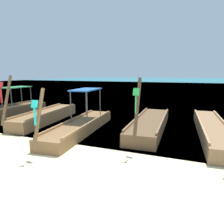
% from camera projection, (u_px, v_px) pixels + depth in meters
% --- Properties ---
extents(ground, '(120.00, 120.00, 0.00)m').
position_uv_depth(ground, '(55.00, 174.00, 5.80)').
color(ground, beige).
extents(sea_water, '(120.00, 120.00, 0.00)m').
position_uv_depth(sea_water, '(182.00, 82.00, 62.70)').
color(sea_water, '#147A89').
rests_on(sea_water, ground).
extents(longtail_boat_blue_ribbon, '(1.32, 6.01, 2.90)m').
position_uv_depth(longtail_boat_blue_ribbon, '(9.00, 111.00, 13.27)').
color(longtail_boat_blue_ribbon, brown).
rests_on(longtail_boat_blue_ribbon, ground).
extents(longtail_boat_red_ribbon, '(1.76, 6.20, 2.72)m').
position_uv_depth(longtail_boat_red_ribbon, '(46.00, 116.00, 12.02)').
color(longtail_boat_red_ribbon, brown).
rests_on(longtail_boat_red_ribbon, ground).
extents(longtail_boat_turquoise_ribbon, '(1.72, 6.55, 2.33)m').
position_uv_depth(longtail_boat_turquoise_ribbon, '(81.00, 126.00, 9.90)').
color(longtail_boat_turquoise_ribbon, brown).
rests_on(longtail_boat_turquoise_ribbon, ground).
extents(longtail_boat_green_ribbon, '(1.63, 6.56, 2.67)m').
position_uv_depth(longtail_boat_green_ribbon, '(150.00, 124.00, 10.27)').
color(longtail_boat_green_ribbon, brown).
rests_on(longtail_boat_green_ribbon, ground).
extents(longtail_boat_violet_ribbon, '(1.55, 7.47, 2.79)m').
position_uv_depth(longtail_boat_violet_ribbon, '(212.00, 130.00, 9.32)').
color(longtail_boat_violet_ribbon, olive).
rests_on(longtail_boat_violet_ribbon, ground).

